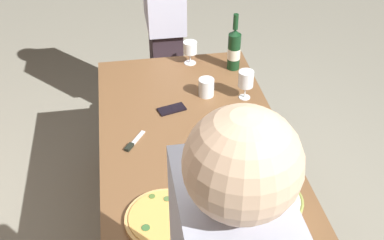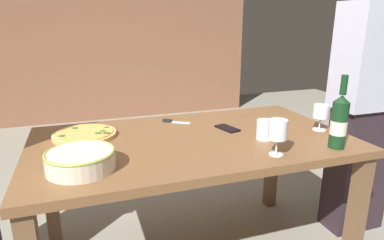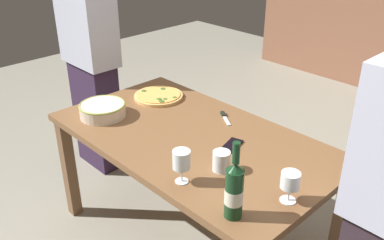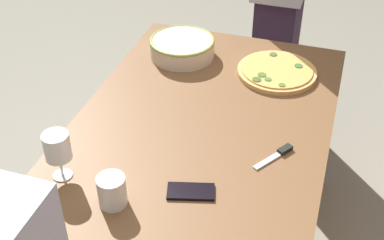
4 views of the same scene
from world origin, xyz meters
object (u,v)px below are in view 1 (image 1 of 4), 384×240
at_px(wine_bottle, 234,49).
at_px(cup_amber, 206,87).
at_px(pizza, 165,218).
at_px(wine_glass_near_pizza, 246,79).
at_px(pizza_knife, 133,143).
at_px(dining_table, 192,150).
at_px(wine_glass_by_bottle, 190,49).
at_px(person_guest_left, 164,21).
at_px(serving_bowl, 268,205).
at_px(cell_phone, 172,109).

xyz_separation_m(wine_bottle, cup_amber, (-0.26, 0.21, -0.08)).
bearing_deg(pizza, wine_glass_near_pizza, -33.55).
bearing_deg(cup_amber, pizza_knife, 130.38).
distance_m(dining_table, wine_glass_near_pizza, 0.49).
distance_m(dining_table, pizza, 0.57).
height_order(wine_glass_by_bottle, person_guest_left, person_guest_left).
height_order(wine_glass_by_bottle, cup_amber, wine_glass_by_bottle).
relative_size(cup_amber, pizza_knife, 0.65).
bearing_deg(cup_amber, serving_bowl, -174.64).
distance_m(serving_bowl, pizza_knife, 0.73).
distance_m(cup_amber, pizza_knife, 0.56).
relative_size(wine_bottle, wine_glass_by_bottle, 2.42).
bearing_deg(cell_phone, pizza_knife, 123.39).
height_order(pizza, serving_bowl, serving_bowl).
relative_size(wine_glass_near_pizza, wine_glass_by_bottle, 1.15).
distance_m(wine_glass_near_pizza, cell_phone, 0.43).
relative_size(serving_bowl, cell_phone, 1.93).
height_order(wine_glass_near_pizza, pizza_knife, wine_glass_near_pizza).
distance_m(wine_bottle, wine_glass_by_bottle, 0.27).
bearing_deg(cell_phone, wine_glass_near_pizza, -98.18).
relative_size(serving_bowl, cup_amber, 2.79).
bearing_deg(person_guest_left, cell_phone, -4.44).
bearing_deg(cup_amber, wine_glass_near_pizza, -106.42).
bearing_deg(wine_glass_near_pizza, dining_table, 129.90).
relative_size(wine_glass_by_bottle, cell_phone, 0.99).
bearing_deg(person_guest_left, wine_bottle, 33.73).
xyz_separation_m(pizza, serving_bowl, (-0.02, -0.41, 0.03)).
xyz_separation_m(dining_table, cup_amber, (0.34, -0.14, 0.14)).
bearing_deg(wine_glass_near_pizza, cup_amber, 73.58).
distance_m(dining_table, wine_bottle, 0.73).
bearing_deg(pizza, wine_glass_by_bottle, -13.75).
bearing_deg(cup_amber, wine_bottle, -39.35).
height_order(serving_bowl, person_guest_left, person_guest_left).
relative_size(cup_amber, person_guest_left, 0.06).
distance_m(serving_bowl, cell_phone, 0.83).
bearing_deg(wine_bottle, wine_glass_near_pizza, 177.98).
xyz_separation_m(pizza, wine_bottle, (1.12, -0.54, 0.12)).
height_order(pizza, wine_glass_near_pizza, wine_glass_near_pizza).
relative_size(dining_table, person_guest_left, 0.96).
relative_size(pizza_knife, person_guest_left, 0.09).
bearing_deg(pizza, serving_bowl, -93.32).
bearing_deg(person_guest_left, serving_bowl, 7.40).
bearing_deg(wine_bottle, pizza_knife, 134.23).
bearing_deg(wine_glass_near_pizza, pizza, 146.45).
height_order(dining_table, serving_bowl, serving_bowl).
xyz_separation_m(cup_amber, cell_phone, (-0.11, 0.21, -0.04)).
bearing_deg(wine_glass_near_pizza, wine_glass_by_bottle, 29.08).
xyz_separation_m(wine_glass_by_bottle, pizza_knife, (-0.72, 0.40, -0.09)).
bearing_deg(dining_table, wine_glass_near_pizza, -50.10).
xyz_separation_m(dining_table, serving_bowl, (-0.55, -0.22, 0.14)).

